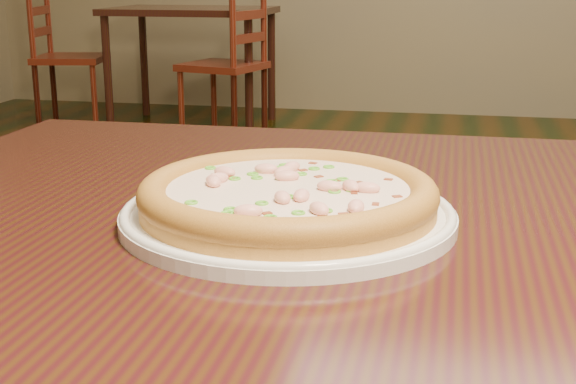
% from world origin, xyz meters
% --- Properties ---
extents(hero_table, '(1.20, 0.80, 0.75)m').
position_xyz_m(hero_table, '(-0.14, -0.43, 0.65)').
color(hero_table, black).
rests_on(hero_table, ground).
extents(plate, '(0.31, 0.31, 0.02)m').
position_xyz_m(plate, '(-0.26, -0.48, 0.76)').
color(plate, white).
rests_on(plate, hero_table).
extents(pizza, '(0.28, 0.28, 0.03)m').
position_xyz_m(pizza, '(-0.26, -0.48, 0.78)').
color(pizza, '#C4883B').
rests_on(pizza, plate).
extents(bg_table_left, '(1.00, 0.70, 0.75)m').
position_xyz_m(bg_table_left, '(-1.77, 3.74, 0.65)').
color(bg_table_left, black).
rests_on(bg_table_left, ground).
extents(chair_a, '(0.49, 0.49, 0.95)m').
position_xyz_m(chair_a, '(-2.59, 3.58, 0.44)').
color(chair_a, '#541406').
rests_on(chair_a, ground).
extents(chair_b, '(0.51, 0.51, 0.95)m').
position_xyz_m(chair_b, '(-1.41, 3.37, 0.44)').
color(chair_b, '#541406').
rests_on(chair_b, ground).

